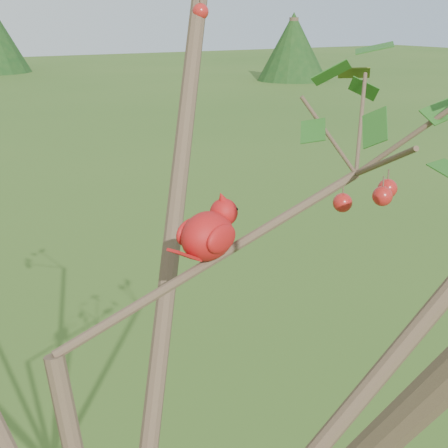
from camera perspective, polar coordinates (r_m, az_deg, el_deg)
name	(u,v)px	position (r m, az deg, el deg)	size (l,w,h in m)	color
crabapple_tree	(120,275)	(1.04, -8.64, -4.25)	(2.35, 2.05, 2.95)	#493327
cardinal	(209,233)	(1.22, -1.21, -0.73)	(0.18, 0.12, 0.13)	#B50F18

